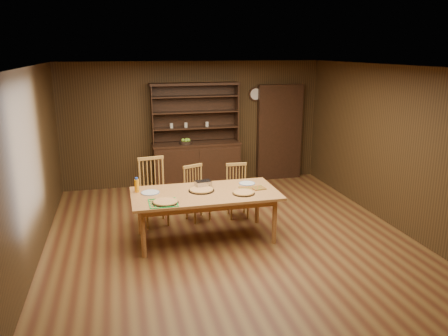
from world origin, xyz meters
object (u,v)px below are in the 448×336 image
object	(u,v)px
dining_table	(205,197)
chair_center	(196,191)
chair_right	(237,189)
juice_bottle	(137,185)
china_hutch	(196,159)
chair_left	(153,189)

from	to	relation	value
dining_table	chair_center	distance (m)	0.87
dining_table	chair_right	size ratio (longest dim) A/B	2.36
juice_bottle	chair_right	bearing A→B (deg)	18.00
china_hutch	dining_table	world-z (taller)	china_hutch
china_hutch	juice_bottle	bearing A→B (deg)	-119.00
china_hutch	dining_table	bearing A→B (deg)	-97.55
juice_bottle	dining_table	bearing A→B (deg)	-14.87
chair_center	juice_bottle	size ratio (longest dim) A/B	4.15
dining_table	chair_right	distance (m)	1.12
chair_right	juice_bottle	size ratio (longest dim) A/B	4.10
china_hutch	chair_center	world-z (taller)	china_hutch
chair_left	chair_right	distance (m)	1.45
china_hutch	dining_table	distance (m)	2.73
dining_table	juice_bottle	world-z (taller)	juice_bottle
china_hutch	chair_left	bearing A→B (deg)	-120.03
chair_left	chair_right	size ratio (longest dim) A/B	1.20
chair_center	chair_right	bearing A→B (deg)	-23.29
dining_table	chair_right	bearing A→B (deg)	48.38
chair_left	chair_right	bearing A→B (deg)	-9.41
china_hutch	juice_bottle	world-z (taller)	china_hutch
juice_bottle	chair_left	bearing A→B (deg)	64.32
china_hutch	chair_right	bearing A→B (deg)	-78.71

